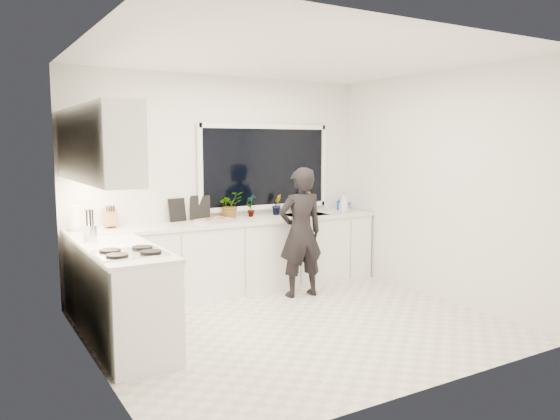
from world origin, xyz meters
TOP-DOWN VIEW (x-y plane):
  - floor at (0.00, 0.00)m, footprint 4.00×3.50m
  - wall_back at (0.00, 1.76)m, footprint 4.00×0.02m
  - wall_left at (-2.01, 0.00)m, footprint 0.02×3.50m
  - wall_right at (2.01, 0.00)m, footprint 0.02×3.50m
  - ceiling at (0.00, 0.00)m, footprint 4.00×3.50m
  - window at (0.60, 1.73)m, footprint 1.80×0.02m
  - base_cabinets_back at (0.00, 1.45)m, footprint 3.92×0.58m
  - base_cabinets_left at (-1.67, 0.35)m, footprint 0.58×1.60m
  - countertop_back at (0.00, 1.44)m, footprint 3.94×0.62m
  - countertop_left at (-1.67, 0.35)m, footprint 0.62×1.60m
  - upper_cabinets at (-1.79, 0.70)m, footprint 0.34×2.10m
  - sink at (1.05, 1.45)m, footprint 0.58×0.42m
  - faucet at (1.05, 1.65)m, footprint 0.03×0.03m
  - stovetop at (-1.69, -0.00)m, footprint 0.56×0.48m
  - person at (0.63, 0.90)m, footprint 0.61×0.44m
  - pizza_tray at (-0.28, 1.42)m, footprint 0.50×0.43m
  - pizza at (-0.28, 1.42)m, footprint 0.45×0.38m
  - watering_can at (1.79, 1.61)m, footprint 0.16×0.16m
  - paper_towel_roll at (-1.85, 1.55)m, footprint 0.12×0.12m
  - knife_block at (-1.47, 1.59)m, footprint 0.15×0.12m
  - utensil_crock at (-1.85, 0.80)m, footprint 0.16×0.16m
  - picture_frame_large at (-0.64, 1.69)m, footprint 0.22×0.06m
  - picture_frame_small at (-0.35, 1.69)m, footprint 0.24×0.12m
  - herb_plants at (0.36, 1.61)m, footprint 1.45×0.29m
  - soap_bottles at (1.58, 1.30)m, footprint 0.16×0.16m

SIDE VIEW (x-z plane):
  - floor at x=0.00m, z-range -0.02..0.00m
  - base_cabinets_back at x=0.00m, z-range 0.00..0.88m
  - base_cabinets_left at x=-1.67m, z-range 0.00..0.88m
  - person at x=0.63m, z-range 0.00..1.57m
  - sink at x=1.05m, z-range 0.80..0.94m
  - countertop_back at x=0.00m, z-range 0.88..0.92m
  - countertop_left at x=-1.67m, z-range 0.88..0.92m
  - stovetop at x=-1.69m, z-range 0.92..0.95m
  - pizza_tray at x=-0.28m, z-range 0.92..0.95m
  - pizza at x=-0.28m, z-range 0.95..0.96m
  - watering_can at x=1.79m, z-range 0.92..1.05m
  - utensil_crock at x=-1.85m, z-range 0.92..1.08m
  - faucet at x=1.05m, z-range 0.92..1.14m
  - knife_block at x=-1.47m, z-range 0.92..1.14m
  - paper_towel_roll at x=-1.85m, z-range 0.92..1.18m
  - soap_bottles at x=1.58m, z-range 0.91..1.20m
  - picture_frame_large at x=-0.64m, z-range 0.92..1.20m
  - picture_frame_small at x=-0.35m, z-range 0.92..1.22m
  - herb_plants at x=0.36m, z-range 0.91..1.25m
  - wall_back at x=0.00m, z-range 0.00..2.70m
  - wall_left at x=-2.01m, z-range 0.00..2.70m
  - wall_right at x=2.01m, z-range 0.00..2.70m
  - window at x=0.60m, z-range 1.05..2.05m
  - upper_cabinets at x=-1.79m, z-range 1.50..2.20m
  - ceiling at x=0.00m, z-range 2.70..2.72m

